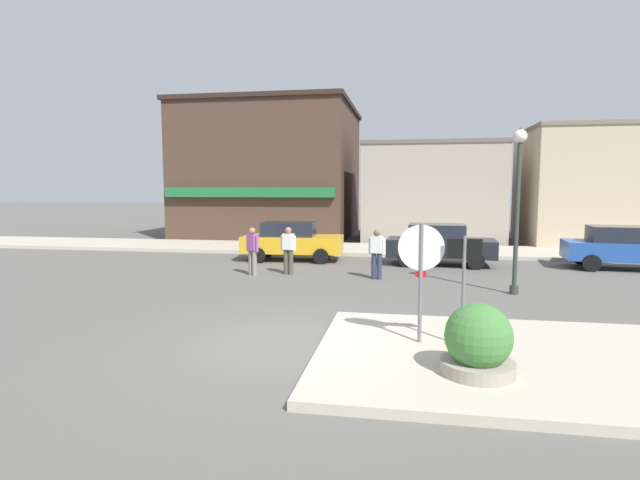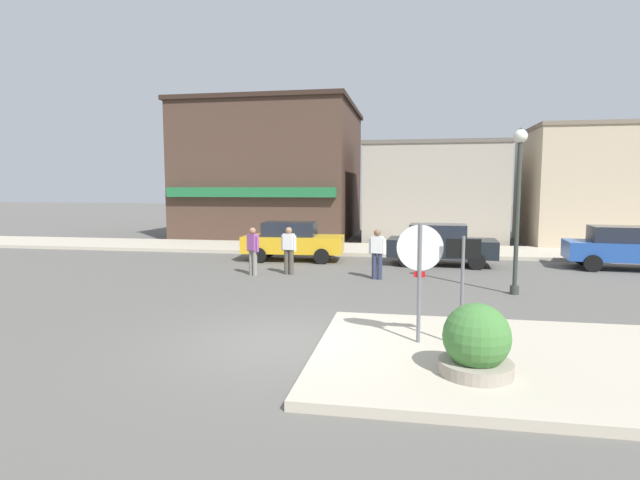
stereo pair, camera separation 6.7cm
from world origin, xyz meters
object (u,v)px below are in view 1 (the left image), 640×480
(planter, at_px, (478,347))
(parked_car_nearest, at_px, (292,240))
(pedestrian_kerb_side, at_px, (377,252))
(parked_car_third, at_px, (624,247))
(pedestrian_crossing_far, at_px, (252,250))
(lamp_post, at_px, (518,187))
(stop_sign, at_px, (421,267))
(pedestrian_crossing_near, at_px, (288,249))
(one_way_sign, at_px, (464,280))
(parked_car_second, at_px, (440,244))

(planter, height_order, parked_car_nearest, parked_car_nearest)
(parked_car_nearest, bearing_deg, pedestrian_kerb_side, -44.84)
(parked_car_third, bearing_deg, pedestrian_crossing_far, -164.74)
(pedestrian_crossing_far, bearing_deg, lamp_post, -11.34)
(stop_sign, bearing_deg, parked_car_nearest, 114.61)
(parked_car_nearest, distance_m, pedestrian_kerb_side, 5.14)
(stop_sign, distance_m, pedestrian_kerb_side, 7.08)
(planter, xyz_separation_m, pedestrian_crossing_near, (-5.02, 8.76, 0.31))
(lamp_post, bearing_deg, one_way_sign, -109.87)
(lamp_post, bearing_deg, parked_car_second, 108.80)
(parked_car_nearest, relative_size, parked_car_second, 1.00)
(stop_sign, distance_m, pedestrian_crossing_near, 8.47)
(parked_car_nearest, xyz_separation_m, parked_car_second, (5.82, -0.21, 0.00))
(parked_car_third, bearing_deg, one_way_sign, -122.49)
(planter, relative_size, parked_car_nearest, 0.30)
(pedestrian_crossing_near, bearing_deg, parked_car_third, 14.92)
(parked_car_third, distance_m, pedestrian_crossing_far, 13.24)
(parked_car_second, relative_size, parked_car_third, 0.99)
(pedestrian_crossing_far, bearing_deg, pedestrian_crossing_near, 18.64)
(one_way_sign, distance_m, parked_car_nearest, 12.04)
(one_way_sign, bearing_deg, pedestrian_kerb_side, 105.34)
(stop_sign, xyz_separation_m, parked_car_nearest, (-4.84, 10.57, -0.71))
(lamp_post, distance_m, parked_car_second, 5.73)
(lamp_post, height_order, parked_car_third, lamp_post)
(parked_car_nearest, bearing_deg, parked_car_third, -0.67)
(planter, relative_size, pedestrian_crossing_far, 0.76)
(planter, height_order, pedestrian_crossing_near, pedestrian_crossing_near)
(pedestrian_crossing_near, xyz_separation_m, pedestrian_crossing_far, (-1.14, -0.39, 0.00))
(stop_sign, distance_m, parked_car_nearest, 11.64)
(one_way_sign, bearing_deg, stop_sign, 172.59)
(lamp_post, relative_size, pedestrian_crossing_far, 2.82)
(one_way_sign, relative_size, planter, 1.71)
(pedestrian_crossing_far, bearing_deg, parked_car_third, 15.26)
(lamp_post, xyz_separation_m, pedestrian_kerb_side, (-3.89, 1.62, -2.09))
(parked_car_third, xyz_separation_m, pedestrian_crossing_far, (-12.77, -3.48, 0.06))
(lamp_post, bearing_deg, parked_car_nearest, 145.19)
(one_way_sign, distance_m, parked_car_second, 10.47)
(lamp_post, xyz_separation_m, parked_car_third, (4.74, 5.10, -2.15))
(parked_car_third, height_order, pedestrian_kerb_side, pedestrian_kerb_side)
(lamp_post, relative_size, parked_car_third, 1.09)
(planter, xyz_separation_m, parked_car_second, (0.16, 11.79, 0.25))
(pedestrian_crossing_far, bearing_deg, parked_car_nearest, 82.10)
(planter, distance_m, pedestrian_crossing_far, 10.40)
(one_way_sign, distance_m, pedestrian_crossing_near, 8.92)
(lamp_post, bearing_deg, pedestrian_crossing_near, 163.85)
(lamp_post, distance_m, pedestrian_crossing_near, 7.48)
(pedestrian_crossing_near, distance_m, pedestrian_crossing_far, 1.21)
(parked_car_nearest, bearing_deg, lamp_post, -34.81)
(planter, height_order, lamp_post, lamp_post)
(parked_car_nearest, height_order, pedestrian_crossing_near, pedestrian_crossing_near)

